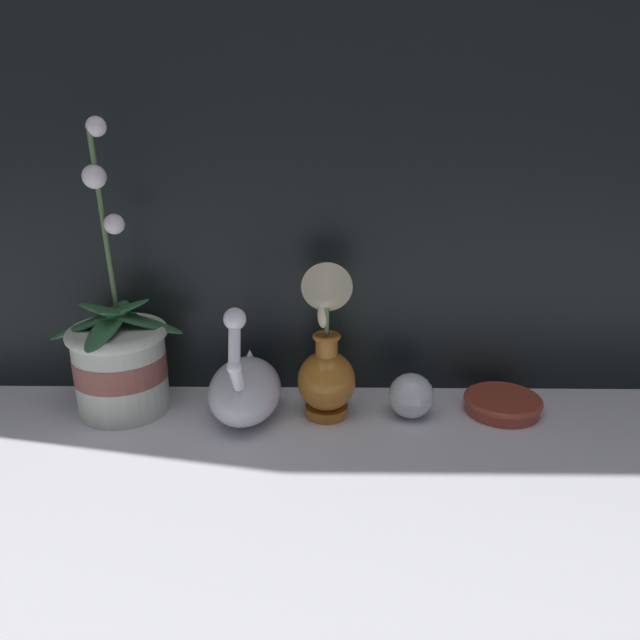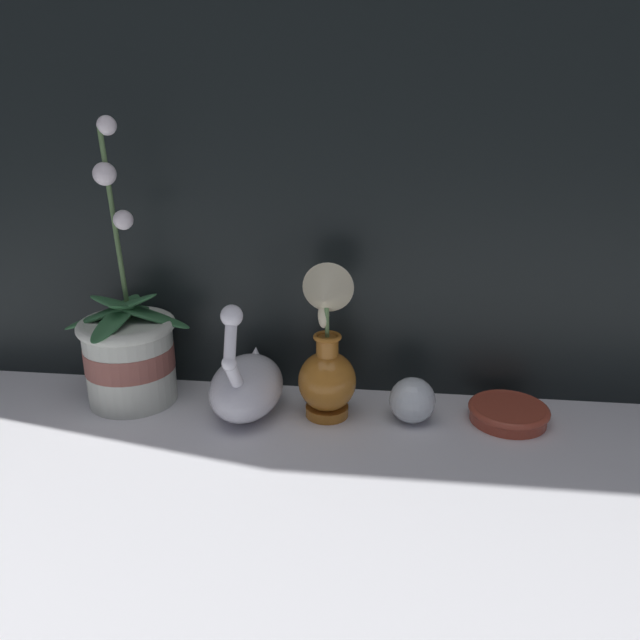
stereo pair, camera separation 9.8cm
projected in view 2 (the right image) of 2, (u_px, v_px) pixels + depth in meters
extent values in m
plane|color=white|center=(309.00, 454.00, 0.93)|extent=(2.80, 2.80, 0.00)
cube|color=black|center=(328.00, 30.00, 0.95)|extent=(2.80, 0.03, 1.20)
cylinder|color=beige|center=(130.00, 361.00, 1.07)|extent=(0.15, 0.15, 0.15)
cylinder|color=brown|center=(130.00, 357.00, 1.07)|extent=(0.15, 0.15, 0.04)
torus|color=beige|center=(126.00, 325.00, 1.05)|extent=(0.16, 0.16, 0.02)
cylinder|color=#4C6B3D|center=(115.00, 228.00, 1.00)|extent=(0.01, 0.04, 0.31)
ellipsoid|color=#2D6038|center=(141.00, 312.00, 1.05)|extent=(0.17, 0.07, 0.07)
ellipsoid|color=#2D6038|center=(131.00, 308.00, 1.07)|extent=(0.05, 0.16, 0.07)
ellipsoid|color=#2D6038|center=(110.00, 312.00, 1.05)|extent=(0.17, 0.04, 0.08)
ellipsoid|color=#2D6038|center=(116.00, 318.00, 1.02)|extent=(0.06, 0.15, 0.05)
sphere|color=white|center=(107.00, 125.00, 0.93)|extent=(0.03, 0.03, 0.03)
sphere|color=white|center=(104.00, 174.00, 0.95)|extent=(0.04, 0.04, 0.04)
sphere|color=white|center=(123.00, 220.00, 0.98)|extent=(0.03, 0.03, 0.03)
ellipsoid|color=white|center=(247.00, 387.00, 1.04)|extent=(0.12, 0.18, 0.09)
cone|color=white|center=(255.00, 363.00, 1.10)|extent=(0.06, 0.08, 0.08)
cylinder|color=white|center=(234.00, 375.00, 0.95)|extent=(0.02, 0.06, 0.07)
sphere|color=white|center=(229.00, 363.00, 0.92)|extent=(0.02, 0.02, 0.02)
cylinder|color=white|center=(230.00, 340.00, 0.92)|extent=(0.02, 0.04, 0.07)
sphere|color=white|center=(232.00, 316.00, 0.92)|extent=(0.03, 0.03, 0.03)
cylinder|color=#B26B23|center=(327.00, 410.00, 1.04)|extent=(0.07, 0.07, 0.02)
ellipsoid|color=#B26B23|center=(327.00, 381.00, 1.02)|extent=(0.10, 0.10, 0.10)
cylinder|color=#B26B23|center=(327.00, 346.00, 1.00)|extent=(0.04, 0.04, 0.03)
torus|color=#B26B23|center=(327.00, 337.00, 1.00)|extent=(0.05, 0.05, 0.01)
cylinder|color=#567A47|center=(327.00, 321.00, 0.98)|extent=(0.01, 0.02, 0.06)
cone|color=beige|center=(326.00, 294.00, 0.95)|extent=(0.08, 0.07, 0.08)
ellipsoid|color=beige|center=(324.00, 315.00, 0.98)|extent=(0.02, 0.02, 0.04)
sphere|color=silver|center=(412.00, 400.00, 1.01)|extent=(0.08, 0.08, 0.08)
cylinder|color=#A8422D|center=(508.00, 414.00, 1.02)|extent=(0.12, 0.12, 0.03)
torus|color=#A8422D|center=(509.00, 409.00, 1.02)|extent=(0.13, 0.13, 0.01)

